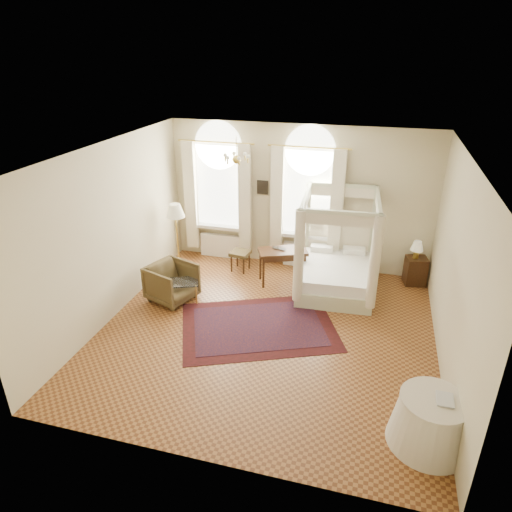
% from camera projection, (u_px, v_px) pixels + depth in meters
% --- Properties ---
extents(ground, '(6.00, 6.00, 0.00)m').
position_uv_depth(ground, '(266.00, 332.00, 8.43)').
color(ground, brown).
rests_on(ground, ground).
extents(room_walls, '(6.00, 6.00, 6.00)m').
position_uv_depth(room_walls, '(267.00, 233.00, 7.59)').
color(room_walls, beige).
rests_on(room_walls, ground).
extents(window_left, '(1.62, 0.27, 3.29)m').
position_uv_depth(window_left, '(219.00, 200.00, 10.77)').
color(window_left, white).
rests_on(window_left, room_walls).
extents(window_right, '(1.62, 0.27, 3.29)m').
position_uv_depth(window_right, '(307.00, 208.00, 10.27)').
color(window_right, white).
rests_on(window_right, room_walls).
extents(chandelier, '(0.51, 0.45, 0.50)m').
position_uv_depth(chandelier, '(236.00, 158.00, 8.47)').
color(chandelier, gold).
rests_on(chandelier, room_walls).
extents(wall_pictures, '(2.54, 0.03, 0.39)m').
position_uv_depth(wall_pictures, '(303.00, 189.00, 10.21)').
color(wall_pictures, black).
rests_on(wall_pictures, room_walls).
extents(canopy_bed, '(1.71, 2.05, 2.10)m').
position_uv_depth(canopy_bed, '(336.00, 270.00, 9.68)').
color(canopy_bed, beige).
rests_on(canopy_bed, ground).
extents(nightstand, '(0.51, 0.48, 0.62)m').
position_uv_depth(nightstand, '(415.00, 271.00, 10.01)').
color(nightstand, '#3D2210').
rests_on(nightstand, ground).
extents(nightstand_lamp, '(0.27, 0.27, 0.40)m').
position_uv_depth(nightstand_lamp, '(417.00, 247.00, 9.77)').
color(nightstand_lamp, gold).
rests_on(nightstand_lamp, nightstand).
extents(writing_desk, '(1.16, 0.91, 0.78)m').
position_uv_depth(writing_desk, '(283.00, 255.00, 9.93)').
color(writing_desk, '#3D2210').
rests_on(writing_desk, ground).
extents(laptop, '(0.36, 0.28, 0.03)m').
position_uv_depth(laptop, '(280.00, 248.00, 9.96)').
color(laptop, black).
rests_on(laptop, writing_desk).
extents(stool, '(0.47, 0.47, 0.48)m').
position_uv_depth(stool, '(240.00, 255.00, 10.57)').
color(stool, '#4C3C20').
rests_on(stool, ground).
extents(armchair, '(1.11, 1.09, 0.79)m').
position_uv_depth(armchair, '(172.00, 283.00, 9.33)').
color(armchair, '#47381E').
rests_on(armchair, ground).
extents(coffee_table, '(0.76, 0.65, 0.44)m').
position_uv_depth(coffee_table, '(182.00, 284.00, 9.30)').
color(coffee_table, silver).
rests_on(coffee_table, ground).
extents(floor_lamp, '(0.42, 0.42, 1.61)m').
position_uv_depth(floor_lamp, '(175.00, 214.00, 10.20)').
color(floor_lamp, gold).
rests_on(floor_lamp, ground).
extents(oriental_rug, '(3.40, 2.99, 0.01)m').
position_uv_depth(oriental_rug, '(258.00, 326.00, 8.58)').
color(oriental_rug, '#451014').
rests_on(oriental_rug, ground).
extents(side_table, '(1.08, 1.08, 0.73)m').
position_uv_depth(side_table, '(431.00, 421.00, 5.95)').
color(side_table, beige).
rests_on(side_table, ground).
extents(book, '(0.22, 0.29, 0.03)m').
position_uv_depth(book, '(436.00, 398.00, 5.79)').
color(book, black).
rests_on(book, side_table).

